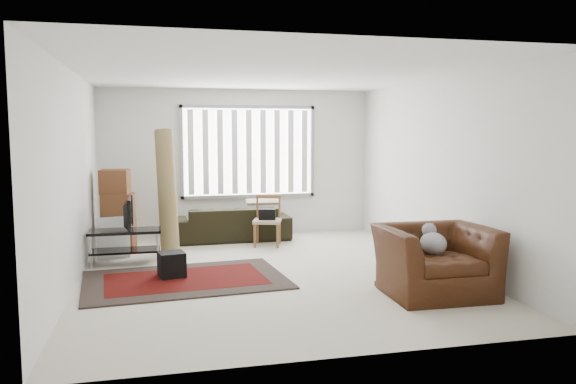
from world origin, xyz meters
name	(u,v)px	position (x,y,z in m)	size (l,w,h in m)	color
room	(265,143)	(0.03, 0.51, 1.76)	(6.00, 6.02, 2.71)	beige
persian_rug	(185,280)	(-1.15, -0.16, 0.01)	(2.69, 1.92, 0.02)	black
tv_stand	(125,239)	(-1.95, 0.95, 0.37)	(1.02, 0.46, 0.51)	black
tv	(124,214)	(-1.95, 0.95, 0.75)	(0.82, 0.11, 0.47)	black
subwoofer	(172,264)	(-1.32, 0.01, 0.18)	(0.33, 0.33, 0.33)	black
moving_boxes	(117,213)	(-2.12, 2.05, 0.61)	(0.59, 0.55, 1.31)	brown
white_flatpack	(113,237)	(-2.15, 1.45, 0.31)	(0.49, 0.07, 0.62)	silver
rolled_rug	(167,191)	(-1.33, 1.74, 0.99)	(0.29, 0.29, 1.96)	olive
sofa	(232,218)	(-0.19, 2.45, 0.39)	(2.04, 0.88, 0.78)	black
side_chair	(267,218)	(0.33, 1.82, 0.47)	(0.56, 0.56, 0.85)	#978062
armchair	(435,256)	(1.70, -1.46, 0.47)	(1.27, 1.11, 0.93)	#3B1C0C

